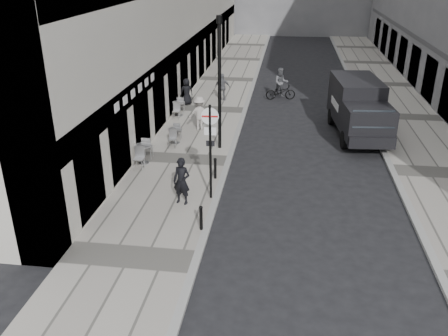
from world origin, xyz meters
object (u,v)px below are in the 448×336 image
Objects in this scene: walking_man at (182,181)px; sign_post at (210,140)px; lamppost at (219,78)px; cyclist at (281,87)px; panel_van at (358,106)px.

sign_post reaches higher than walking_man.
lamppost is 9.87m from cyclist.
panel_van is 2.95× the size of cyclist.
lamppost reaches higher than walking_man.
sign_post is at bearing -85.50° from lamppost.
sign_post is at bearing 42.87° from walking_man.
lamppost is (-0.40, 5.08, 1.03)m from sign_post.
cyclist is at bearing 74.16° from lamppost.
sign_post is at bearing -109.03° from cyclist.
cyclist is at bearing 77.43° from sign_post.
sign_post is 0.60× the size of lamppost.
panel_van is at bearing 48.94° from sign_post.
sign_post is 1.77× the size of cyclist.
walking_man is 1.80m from sign_post.
lamppost reaches higher than panel_van.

